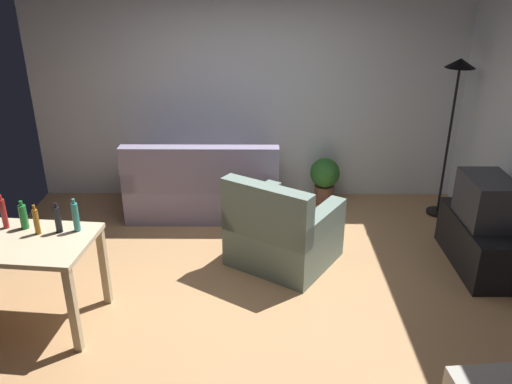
# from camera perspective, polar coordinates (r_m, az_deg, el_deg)

# --- Properties ---
(ground_plane) EXTENTS (5.20, 4.40, 0.02)m
(ground_plane) POSITION_cam_1_polar(r_m,az_deg,el_deg) (4.81, -1.25, -10.75)
(ground_plane) COLOR tan
(wall_rear) EXTENTS (5.20, 0.10, 2.70)m
(wall_rear) POSITION_cam_1_polar(r_m,az_deg,el_deg) (6.31, -0.83, 11.28)
(wall_rear) COLOR silver
(wall_rear) RESTS_ON ground_plane
(couch) EXTENTS (1.73, 0.84, 0.92)m
(couch) POSITION_cam_1_polar(r_m,az_deg,el_deg) (6.08, -5.78, 0.33)
(couch) COLOR gray
(couch) RESTS_ON ground_plane
(tv_stand) EXTENTS (0.44, 1.10, 0.48)m
(tv_stand) POSITION_cam_1_polar(r_m,az_deg,el_deg) (5.48, 23.19, -5.18)
(tv_stand) COLOR black
(tv_stand) RESTS_ON ground_plane
(tv) EXTENTS (0.41, 0.60, 0.44)m
(tv) POSITION_cam_1_polar(r_m,az_deg,el_deg) (5.29, 24.02, -0.80)
(tv) COLOR #2D2D33
(tv) RESTS_ON tv_stand
(torchiere_lamp) EXTENTS (0.32, 0.32, 1.81)m
(torchiere_lamp) POSITION_cam_1_polar(r_m,az_deg,el_deg) (6.09, 21.07, 9.86)
(torchiere_lamp) COLOR black
(torchiere_lamp) RESTS_ON ground_plane
(desk) EXTENTS (1.26, 0.81, 0.76)m
(desk) POSITION_cam_1_polar(r_m,az_deg,el_deg) (4.50, -24.87, -5.97)
(desk) COLOR #C6B28E
(desk) RESTS_ON ground_plane
(potted_plant) EXTENTS (0.36, 0.36, 0.57)m
(potted_plant) POSITION_cam_1_polar(r_m,az_deg,el_deg) (6.38, 7.55, 1.60)
(potted_plant) COLOR brown
(potted_plant) RESTS_ON ground_plane
(armchair) EXTENTS (1.21, 1.19, 0.92)m
(armchair) POSITION_cam_1_polar(r_m,az_deg,el_deg) (5.05, 2.81, -4.55)
(armchair) COLOR slate
(armchair) RESTS_ON ground_plane
(bottle_red) EXTENTS (0.05, 0.05, 0.29)m
(bottle_red) POSITION_cam_1_polar(r_m,az_deg,el_deg) (4.61, -25.99, -2.11)
(bottle_red) COLOR #AD2323
(bottle_red) RESTS_ON desk
(bottle_green) EXTENTS (0.06, 0.06, 0.24)m
(bottle_green) POSITION_cam_1_polar(r_m,az_deg,el_deg) (4.55, -24.20, -2.46)
(bottle_green) COLOR #1E722D
(bottle_green) RESTS_ON desk
(bottle_amber) EXTENTS (0.04, 0.04, 0.25)m
(bottle_amber) POSITION_cam_1_polar(r_m,az_deg,el_deg) (4.41, -22.99, -2.98)
(bottle_amber) COLOR #9E6019
(bottle_amber) RESTS_ON desk
(bottle_dark) EXTENTS (0.05, 0.05, 0.26)m
(bottle_dark) POSITION_cam_1_polar(r_m,az_deg,el_deg) (4.38, -20.95, -2.82)
(bottle_dark) COLOR black
(bottle_dark) RESTS_ON desk
(bottle_tall) EXTENTS (0.05, 0.05, 0.28)m
(bottle_tall) POSITION_cam_1_polar(r_m,az_deg,el_deg) (4.34, -19.20, -2.59)
(bottle_tall) COLOR teal
(bottle_tall) RESTS_ON desk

